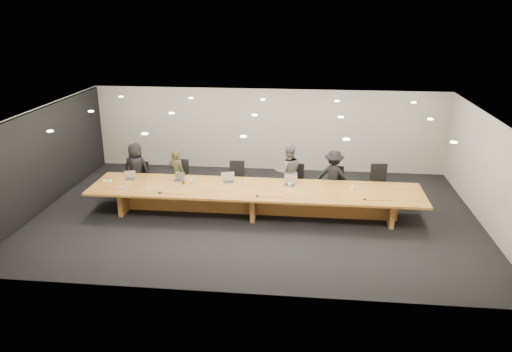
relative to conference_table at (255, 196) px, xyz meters
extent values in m
plane|color=black|center=(0.00, 0.00, -0.52)|extent=(12.00, 12.00, 0.00)
cube|color=beige|center=(0.00, 4.00, 0.88)|extent=(12.00, 0.02, 2.80)
cube|color=black|center=(-5.94, 0.00, 0.85)|extent=(0.08, 7.84, 2.74)
cube|color=brown|center=(0.00, 0.00, 0.20)|extent=(9.00, 1.80, 0.06)
cube|color=brown|center=(0.00, 0.00, -0.18)|extent=(7.65, 0.15, 0.69)
cube|color=brown|center=(-3.60, 0.00, -0.18)|extent=(0.12, 1.26, 0.69)
cube|color=brown|center=(0.00, 0.00, -0.18)|extent=(0.12, 1.26, 0.69)
cube|color=brown|center=(3.60, 0.00, -0.18)|extent=(0.12, 1.26, 0.69)
imported|color=black|center=(-3.72, 1.16, 0.27)|extent=(0.79, 0.53, 1.58)
imported|color=#302E1A|center=(-2.47, 1.12, 0.19)|extent=(0.59, 0.47, 1.43)
imported|color=#565558|center=(0.85, 1.27, 0.30)|extent=(0.92, 0.78, 1.65)
imported|color=black|center=(2.16, 1.18, 0.25)|extent=(1.11, 0.80, 1.54)
cylinder|color=silver|center=(-1.74, -0.02, 0.33)|extent=(0.08, 0.08, 0.20)
cylinder|color=brown|center=(-2.01, 0.13, 0.28)|extent=(0.10, 0.10, 0.09)
cone|color=white|center=(0.93, 0.27, 0.28)|extent=(0.09, 0.09, 0.09)
cone|color=white|center=(2.62, 0.19, 0.28)|extent=(0.11, 0.11, 0.10)
cube|color=white|center=(-4.20, 0.12, 0.24)|extent=(0.24, 0.20, 0.01)
cube|color=green|center=(-4.19, 0.11, 0.25)|extent=(0.16, 0.12, 0.02)
cube|color=#B1B2B7|center=(-3.59, -0.39, 0.24)|extent=(0.21, 0.18, 0.03)
cone|color=black|center=(-2.46, -0.62, 0.25)|extent=(0.16, 0.16, 0.03)
cone|color=black|center=(0.13, -0.56, 0.24)|extent=(0.11, 0.11, 0.03)
cone|color=black|center=(2.89, -0.50, 0.24)|extent=(0.12, 0.12, 0.03)
camera|label=1|loc=(1.40, -12.58, 4.97)|focal=35.00mm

